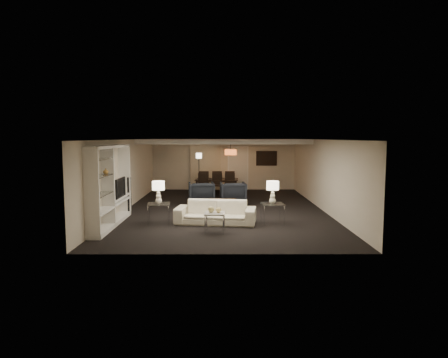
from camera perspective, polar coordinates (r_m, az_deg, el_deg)
floor at (r=14.35m, az=0.00°, el=-4.37°), size 11.00×11.00×0.00m
ceiling at (r=14.12m, az=0.00°, el=5.66°), size 7.00×11.00×0.02m
wall_back at (r=19.66m, az=-0.03°, el=2.11°), size 7.00×0.02×2.50m
wall_front at (r=8.72m, az=0.07°, el=-2.80°), size 7.00×0.02×2.50m
wall_left at (r=14.60m, az=-13.87°, el=0.58°), size 0.02×11.00×2.50m
wall_right at (r=14.61m, az=13.86°, el=0.59°), size 0.02×11.00×2.50m
ceiling_soffit at (r=17.62m, az=-0.02°, el=5.40°), size 7.00×4.00×0.20m
curtains at (r=19.60m, az=-2.66°, el=1.95°), size 1.50×0.12×2.40m
door at (r=19.66m, az=2.01°, el=1.52°), size 0.90×0.05×2.10m
painting at (r=19.72m, az=6.09°, el=2.96°), size 0.95×0.04×0.65m
media_unit at (r=12.06m, az=-15.91°, el=-0.94°), size 0.38×3.40×2.35m
pendant_light at (r=17.63m, az=0.95°, el=3.84°), size 0.52×0.52×0.24m
sofa at (r=11.97m, az=-1.21°, el=-4.77°), size 2.48×1.24×0.69m
coffee_table at (r=13.56m, az=-1.08°, el=-3.98°), size 1.32×0.78×0.47m
armchair_left at (r=15.23m, az=-3.23°, el=-2.09°), size 1.06×1.08×0.88m
armchair_right at (r=15.21m, az=1.29°, el=-2.09°), size 1.02×1.04×0.88m
side_table_left at (r=12.13m, az=-9.29°, el=-4.91°), size 0.72×0.72×0.61m
side_table_right at (r=12.07m, az=6.92°, el=-4.93°), size 0.70×0.70×0.61m
table_lamp_left at (r=12.03m, az=-9.34°, el=-1.90°), size 0.38×0.38×0.67m
table_lamp_right at (r=11.96m, az=6.96°, el=-1.91°), size 0.38×0.38×0.67m
marble_table at (r=10.91m, az=-1.32°, el=-6.24°), size 0.57×0.57×0.54m
gold_gourd_a at (r=10.84m, az=-1.85°, el=-4.38°), size 0.17×0.17×0.17m
gold_gourd_b at (r=10.84m, az=-0.79°, el=-4.44°), size 0.15×0.15×0.15m
television at (r=12.64m, az=-15.03°, el=-1.20°), size 1.02×0.13×0.59m
vase_blue at (r=10.84m, az=-17.75°, el=-1.88°), size 0.17×0.17×0.18m
vase_amber at (r=11.61m, az=-16.53°, el=1.08°), size 0.15×0.15×0.16m
floor_speaker at (r=13.73m, az=-13.49°, el=-2.36°), size 0.18×0.18×1.26m
dining_table at (r=18.18m, az=-1.04°, el=-1.09°), size 1.98×1.17×0.68m
chair_nl at (r=17.53m, az=-3.04°, el=-0.82°), size 0.47×0.47×1.01m
chair_nm at (r=17.51m, az=-1.08°, el=-0.82°), size 0.52×0.52×1.01m
chair_nr at (r=17.51m, az=0.89°, el=-0.82°), size 0.49×0.49×1.01m
chair_fl at (r=18.82m, az=-2.84°, el=-0.35°), size 0.47×0.47×1.01m
chair_fm at (r=18.80m, az=-1.01°, el=-0.35°), size 0.48×0.48×1.01m
chair_fr at (r=18.80m, az=0.82°, el=-0.35°), size 0.47×0.47×1.01m
floor_lamp at (r=18.52m, az=-3.59°, el=0.86°), size 0.35×0.35×1.85m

